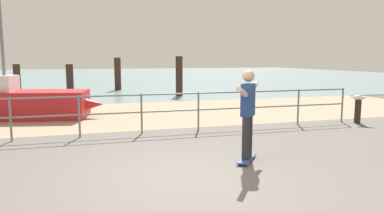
{
  "coord_description": "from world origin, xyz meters",
  "views": [
    {
      "loc": [
        -1.5,
        -5.41,
        1.95
      ],
      "look_at": [
        0.67,
        2.0,
        0.9
      ],
      "focal_mm": 33.5,
      "sensor_mm": 36.0,
      "label": 1
    }
  ],
  "objects": [
    {
      "name": "bollard_short",
      "position": [
        6.19,
        3.3,
        0.35
      ],
      "size": [
        0.18,
        0.18,
        0.71
      ],
      "primitive_type": "cylinder",
      "color": "#332319",
      "rests_on": "ground"
    },
    {
      "name": "beach_strip",
      "position": [
        0.0,
        7.0,
        0.0
      ],
      "size": [
        24.0,
        6.0,
        0.04
      ],
      "primitive_type": "cube",
      "color": "tan",
      "rests_on": "ground"
    },
    {
      "name": "groyne_post_3",
      "position": [
        3.0,
        12.32,
        1.02
      ],
      "size": [
        0.35,
        0.35,
        2.03
      ],
      "primitive_type": "cylinder",
      "color": "#332319",
      "rests_on": "ground"
    },
    {
      "name": "groyne_post_2",
      "position": [
        0.27,
        16.65,
        0.98
      ],
      "size": [
        0.39,
        0.39,
        1.97
      ],
      "primitive_type": "cylinder",
      "color": "#332319",
      "rests_on": "ground"
    },
    {
      "name": "seagull",
      "position": [
        6.18,
        3.32,
        0.79
      ],
      "size": [
        0.38,
        0.38,
        0.18
      ],
      "color": "white",
      "rests_on": "bollard_short"
    },
    {
      "name": "groyne_post_0",
      "position": [
        -5.19,
        16.1,
        0.81
      ],
      "size": [
        0.37,
        0.37,
        1.62
      ],
      "primitive_type": "cylinder",
      "color": "#332319",
      "rests_on": "ground"
    },
    {
      "name": "skateboarder",
      "position": [
        1.33,
        0.59,
        1.02
      ],
      "size": [
        0.96,
        1.2,
        1.65
      ],
      "color": "#26262B",
      "rests_on": "skateboard"
    },
    {
      "name": "ground_plane",
      "position": [
        0.0,
        -1.0,
        0.0
      ],
      "size": [
        24.0,
        10.0,
        0.04
      ],
      "primitive_type": "cube",
      "color": "#605B56",
      "rests_on": "ground"
    },
    {
      "name": "groyne_post_1",
      "position": [
        -2.46,
        16.21,
        0.8
      ],
      "size": [
        0.4,
        0.4,
        1.6
      ],
      "primitive_type": "cylinder",
      "color": "#332319",
      "rests_on": "ground"
    },
    {
      "name": "railing_fence",
      "position": [
        -0.97,
        3.6,
        0.7
      ],
      "size": [
        13.72,
        0.05,
        1.05
      ],
      "color": "slate",
      "rests_on": "ground"
    },
    {
      "name": "sailboat",
      "position": [
        -3.56,
        7.02,
        0.52
      ],
      "size": [
        5.07,
        2.22,
        4.69
      ],
      "color": "#B21E23",
      "rests_on": "ground"
    },
    {
      "name": "skateboard",
      "position": [
        1.33,
        0.59,
        0.07
      ],
      "size": [
        0.65,
        0.75,
        0.08
      ],
      "color": "#334C8C",
      "rests_on": "ground"
    },
    {
      "name": "sea_surface",
      "position": [
        0.0,
        35.0,
        0.0
      ],
      "size": [
        72.0,
        50.0,
        0.04
      ],
      "primitive_type": "cube",
      "color": "#75939E",
      "rests_on": "ground"
    }
  ]
}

